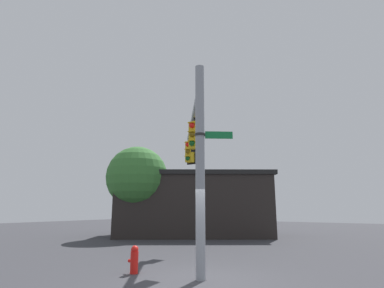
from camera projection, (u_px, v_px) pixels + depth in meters
name	position (u px, v px, depth m)	size (l,w,h in m)	color
ground_plane	(201.00, 280.00, 8.57)	(80.00, 80.00, 0.00)	#38383D
signal_pole	(200.00, 166.00, 9.22)	(0.28, 0.28, 6.38)	gray
mast_arm	(193.00, 121.00, 12.98)	(0.21, 0.21, 6.72)	gray
traffic_light_nearest_pole	(194.00, 135.00, 11.90)	(0.54, 0.49, 1.31)	black
traffic_light_mid_inner	(190.00, 152.00, 15.42)	(0.54, 0.49, 1.31)	black
street_name_sign	(208.00, 135.00, 9.43)	(0.97, 0.78, 0.22)	#147238
storefront_building	(194.00, 204.00, 22.91)	(12.45, 11.19, 4.48)	#282321
tree_by_storefront	(137.00, 177.00, 21.56)	(4.24, 4.24, 6.21)	#4C3823
fire_hydrant	(134.00, 259.00, 9.52)	(0.35, 0.24, 0.82)	red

